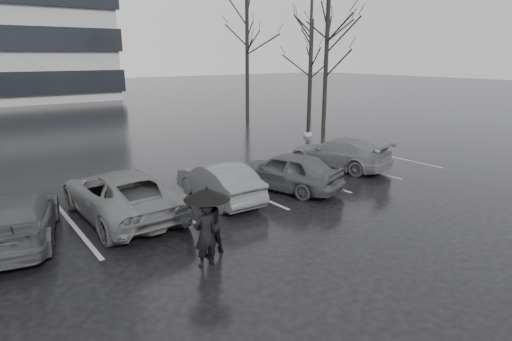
{
  "coord_description": "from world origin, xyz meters",
  "views": [
    {
      "loc": [
        -7.42,
        -9.25,
        4.53
      ],
      "look_at": [
        0.09,
        1.0,
        1.1
      ],
      "focal_mm": 30.0,
      "sensor_mm": 36.0,
      "label": 1
    }
  ],
  "objects": [
    {
      "name": "pedestrian_right",
      "position": [
        -2.85,
        -1.14,
        0.76
      ],
      "size": [
        0.8,
        0.66,
        1.51
      ],
      "primitive_type": "imported",
      "rotation": [
        0.0,
        0.0,
        3.27
      ],
      "color": "black",
      "rests_on": "ground"
    },
    {
      "name": "car_main",
      "position": [
        1.84,
        1.63,
        0.67
      ],
      "size": [
        2.77,
        4.25,
        1.35
      ],
      "primitive_type": "imported",
      "rotation": [
        0.0,
        0.0,
        3.47
      ],
      "color": "black",
      "rests_on": "ground"
    },
    {
      "name": "car_west_c",
      "position": [
        -6.35,
        2.27,
        0.62
      ],
      "size": [
        2.77,
        4.59,
        1.24
      ],
      "primitive_type": "imported",
      "rotation": [
        0.0,
        0.0,
        2.89
      ],
      "color": "black",
      "rests_on": "ground"
    },
    {
      "name": "tree_north",
      "position": [
        11.0,
        17.0,
        4.25
      ],
      "size": [
        0.26,
        0.26,
        8.5
      ],
      "primitive_type": "cylinder",
      "color": "black",
      "rests_on": "ground"
    },
    {
      "name": "lamp_post",
      "position": [
        9.5,
        8.77,
        4.01
      ],
      "size": [
        0.48,
        0.48,
        8.75
      ],
      "rotation": [
        0.0,
        0.0,
        -0.34
      ],
      "color": "gray",
      "rests_on": "ground"
    },
    {
      "name": "stall_stripes",
      "position": [
        -0.8,
        2.5,
        0.0
      ],
      "size": [
        19.72,
        5.0,
        0.0
      ],
      "color": "gray",
      "rests_on": "ground"
    },
    {
      "name": "tree_east",
      "position": [
        12.0,
        10.0,
        4.0
      ],
      "size": [
        0.26,
        0.26,
        8.0
      ],
      "primitive_type": "cylinder",
      "color": "black",
      "rests_on": "ground"
    },
    {
      "name": "car_west_a",
      "position": [
        -0.63,
        2.04,
        0.62
      ],
      "size": [
        1.44,
        3.8,
        1.24
      ],
      "primitive_type": "imported",
      "rotation": [
        0.0,
        0.0,
        3.11
      ],
      "color": "#313134",
      "rests_on": "ground"
    },
    {
      "name": "pedestrian_left",
      "position": [
        -3.21,
        -1.64,
        0.75
      ],
      "size": [
        0.55,
        0.37,
        1.51
      ],
      "primitive_type": "imported",
      "rotation": [
        0.0,
        0.0,
        3.15
      ],
      "color": "black",
      "rests_on": "ground"
    },
    {
      "name": "tree_ne",
      "position": [
        14.5,
        14.0,
        3.5
      ],
      "size": [
        0.26,
        0.26,
        7.0
      ],
      "primitive_type": "cylinder",
      "color": "black",
      "rests_on": "ground"
    },
    {
      "name": "ground",
      "position": [
        0.0,
        0.0,
        0.0
      ],
      "size": [
        160.0,
        160.0,
        0.0
      ],
      "primitive_type": "plane",
      "color": "black",
      "rests_on": "ground"
    },
    {
      "name": "car_west_b",
      "position": [
        -3.66,
        2.44,
        0.69
      ],
      "size": [
        2.41,
        5.04,
        1.39
      ],
      "primitive_type": "imported",
      "rotation": [
        0.0,
        0.0,
        3.16
      ],
      "color": "#434346",
      "rests_on": "ground"
    },
    {
      "name": "car_east",
      "position": [
        5.5,
        2.62,
        0.63
      ],
      "size": [
        2.64,
        4.61,
        1.26
      ],
      "primitive_type": "imported",
      "rotation": [
        0.0,
        0.0,
        3.36
      ],
      "color": "#434346",
      "rests_on": "ground"
    },
    {
      "name": "umbrella",
      "position": [
        -3.03,
        -1.42,
        1.6
      ],
      "size": [
        1.04,
        1.04,
        1.76
      ],
      "color": "black",
      "rests_on": "ground"
    }
  ]
}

